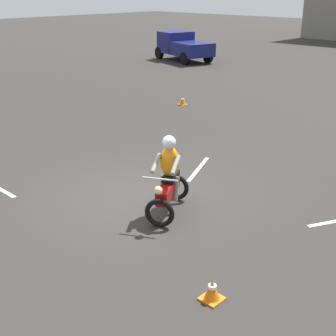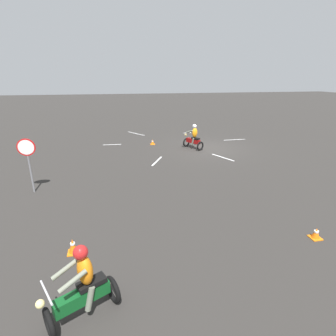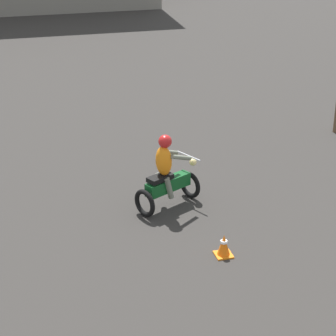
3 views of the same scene
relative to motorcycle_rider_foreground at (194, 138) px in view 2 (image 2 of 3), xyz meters
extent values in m
plane|color=#2D2B28|center=(-1.00, -0.02, -0.73)|extent=(120.00, 120.00, 0.00)
torus|color=black|center=(0.33, -0.60, -0.43)|extent=(0.57, 0.38, 0.60)
torus|color=black|center=(-0.30, 0.54, -0.43)|extent=(0.57, 0.38, 0.60)
cube|color=maroon|center=(0.02, -0.03, -0.21)|extent=(0.74, 1.08, 0.28)
cube|color=black|center=(-0.09, 0.16, 0.01)|extent=(0.50, 0.62, 0.10)
cylinder|color=silver|center=(0.31, -0.56, 0.27)|extent=(0.63, 0.37, 0.04)
sphere|color=#F2E08C|center=(0.37, -0.67, 0.09)|extent=(0.22, 0.22, 0.16)
ellipsoid|color=orange|center=(-0.04, 0.07, 0.37)|extent=(0.49, 0.44, 0.64)
cylinder|color=slate|center=(-0.07, -0.28, 0.42)|extent=(0.34, 0.52, 0.27)
cylinder|color=slate|center=(0.28, -0.09, 0.42)|extent=(0.34, 0.52, 0.27)
cylinder|color=slate|center=(-0.15, -0.01, -0.21)|extent=(0.22, 0.27, 0.51)
cylinder|color=slate|center=(0.09, 0.12, -0.21)|extent=(0.22, 0.27, 0.51)
sphere|color=silver|center=(-0.02, 0.04, 0.79)|extent=(0.38, 0.38, 0.28)
torus|color=black|center=(6.54, 12.43, -0.43)|extent=(0.36, 0.58, 0.60)
torus|color=black|center=(5.39, 11.84, -0.43)|extent=(0.36, 0.58, 0.60)
cube|color=#0F4C1E|center=(5.96, 12.13, -0.21)|extent=(1.09, 0.72, 0.28)
cube|color=black|center=(5.77, 12.03, 0.01)|extent=(0.62, 0.49, 0.10)
cylinder|color=silver|center=(6.50, 12.41, 0.27)|extent=(0.35, 0.64, 0.04)
sphere|color=#F2E08C|center=(6.61, 12.47, 0.09)|extent=(0.22, 0.22, 0.16)
ellipsoid|color=orange|center=(5.86, 12.08, 0.37)|extent=(0.43, 0.48, 0.64)
cylinder|color=slate|center=(6.21, 12.04, 0.42)|extent=(0.53, 0.33, 0.27)
cylinder|color=slate|center=(6.03, 12.40, 0.42)|extent=(0.53, 0.33, 0.27)
cylinder|color=slate|center=(5.94, 11.96, -0.21)|extent=(0.27, 0.22, 0.51)
cylinder|color=slate|center=(5.81, 12.21, -0.21)|extent=(0.27, 0.22, 0.51)
sphere|color=red|center=(5.89, 12.10, 0.79)|extent=(0.38, 0.38, 0.28)
cylinder|color=slate|center=(8.61, 5.39, 0.37)|extent=(0.07, 0.07, 2.20)
cylinder|color=red|center=(8.61, 5.41, 1.22)|extent=(0.70, 0.03, 0.70)
cylinder|color=white|center=(8.61, 5.43, 1.22)|extent=(0.60, 0.01, 0.60)
cube|color=orange|center=(-0.58, 10.69, -0.71)|extent=(0.32, 0.32, 0.03)
cone|color=orange|center=(-0.58, 10.69, -0.54)|extent=(0.24, 0.24, 0.31)
cylinder|color=white|center=(-0.58, 10.69, -0.49)|extent=(0.13, 0.13, 0.05)
cube|color=orange|center=(2.53, -1.69, -0.71)|extent=(0.32, 0.32, 0.03)
cone|color=orange|center=(2.53, -1.69, -0.54)|extent=(0.24, 0.24, 0.31)
cylinder|color=white|center=(2.53, -1.69, -0.49)|extent=(0.13, 0.13, 0.05)
cube|color=orange|center=(6.45, 9.95, -0.71)|extent=(0.32, 0.32, 0.03)
cone|color=orange|center=(6.45, 9.95, -0.49)|extent=(0.24, 0.24, 0.41)
cylinder|color=white|center=(6.45, 9.95, -0.43)|extent=(0.13, 0.13, 0.05)
cube|color=silver|center=(5.37, -2.21, -0.72)|extent=(1.27, 0.19, 0.01)
cube|color=silver|center=(2.85, 2.23, -0.72)|extent=(0.89, 1.62, 0.01)
cube|color=silver|center=(-1.14, 2.33, -0.72)|extent=(0.82, 1.66, 0.01)
cube|color=silver|center=(-3.86, -1.88, -0.72)|extent=(1.73, 0.10, 0.01)
cube|color=silver|center=(-1.69, -5.80, -0.72)|extent=(0.99, 1.51, 0.01)
cube|color=silver|center=(3.36, -5.70, -0.72)|extent=(1.30, 1.84, 0.01)
camera|label=1|loc=(6.11, -6.39, 3.70)|focal=50.00mm
camera|label=2|loc=(5.12, 16.40, 3.88)|focal=28.00mm
camera|label=3|loc=(2.75, 0.09, 5.77)|focal=70.00mm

